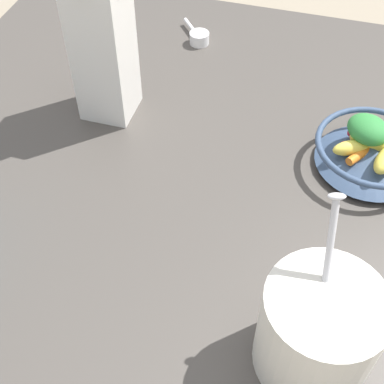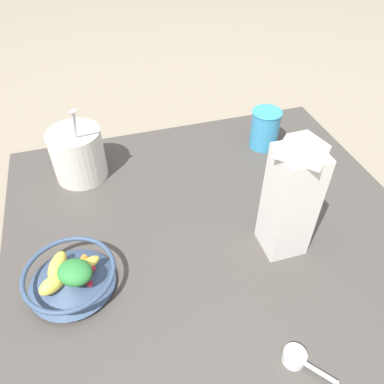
# 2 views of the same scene
# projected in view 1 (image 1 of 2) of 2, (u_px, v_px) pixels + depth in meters

# --- Properties ---
(ground_plane) EXTENTS (6.00, 6.00, 0.00)m
(ground_plane) POSITION_uv_depth(u_px,v_px,m) (171.00, 161.00, 0.96)
(ground_plane) COLOR gray
(countertop) EXTENTS (0.97, 0.97, 0.05)m
(countertop) POSITION_uv_depth(u_px,v_px,m) (171.00, 151.00, 0.94)
(countertop) COLOR #47423D
(countertop) RESTS_ON ground_plane
(fruit_bowl) EXTENTS (0.19, 0.19, 0.08)m
(fruit_bowl) POSITION_uv_depth(u_px,v_px,m) (372.00, 150.00, 0.86)
(fruit_bowl) COLOR #384C6B
(fruit_bowl) RESTS_ON countertop
(milk_carton) EXTENTS (0.09, 0.09, 0.31)m
(milk_carton) POSITION_uv_depth(u_px,v_px,m) (101.00, 34.00, 0.86)
(milk_carton) COLOR silver
(milk_carton) RESTS_ON countertop
(yogurt_tub) EXTENTS (0.14, 0.14, 0.24)m
(yogurt_tub) POSITION_uv_depth(u_px,v_px,m) (319.00, 329.00, 0.61)
(yogurt_tub) COLOR silver
(yogurt_tub) RESTS_ON countertop
(measuring_scoop) EXTENTS (0.08, 0.07, 0.02)m
(measuring_scoop) POSITION_uv_depth(u_px,v_px,m) (199.00, 37.00, 1.11)
(measuring_scoop) COLOR white
(measuring_scoop) RESTS_ON countertop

